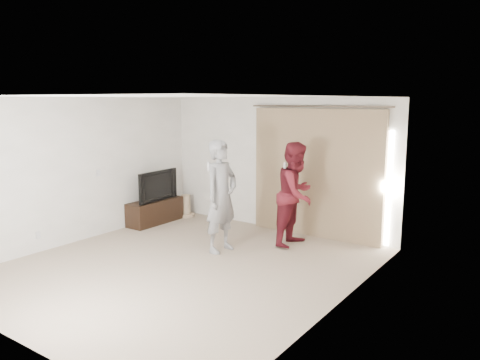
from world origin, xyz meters
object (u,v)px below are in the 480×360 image
object	(u,v)px
tv	(154,185)
person_man	(221,196)
person_woman	(296,194)
tv_console	(155,211)

from	to	relation	value
tv	person_man	distance (m)	2.36
tv	person_man	bearing A→B (deg)	-108.96
person_man	person_woman	size ratio (longest dim) A/B	1.04
tv_console	person_man	world-z (taller)	person_man
tv_console	tv	world-z (taller)	tv
tv	person_woman	bearing A→B (deg)	-85.65
tv	person_man	size ratio (longest dim) A/B	0.57
person_man	person_woman	xyz separation A→B (m)	(0.87, 1.04, -0.03)
person_woman	person_man	bearing A→B (deg)	-129.67
tv	person_man	xyz separation A→B (m)	(2.26, -0.66, 0.15)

